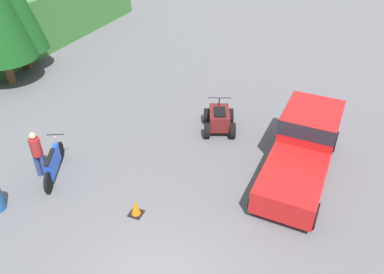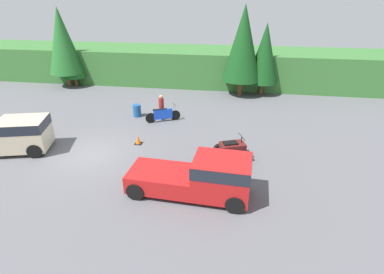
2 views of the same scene
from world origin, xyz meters
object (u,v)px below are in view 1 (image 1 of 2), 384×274
at_px(dirt_bike, 54,163).
at_px(quad_atv, 219,119).
at_px(traffic_cone, 136,208).
at_px(pickup_truck_red, 305,143).
at_px(rider_person, 37,153).

relative_size(dirt_bike, quad_atv, 1.07).
xyz_separation_m(quad_atv, traffic_cone, (-5.57, 0.86, -0.24)).
xyz_separation_m(pickup_truck_red, traffic_cone, (-4.37, 4.39, -0.74)).
distance_m(rider_person, traffic_cone, 4.06).
height_order(quad_atv, traffic_cone, quad_atv).
relative_size(pickup_truck_red, traffic_cone, 9.88).
xyz_separation_m(dirt_bike, traffic_cone, (-0.65, -3.57, -0.24)).
height_order(quad_atv, rider_person, rider_person).
bearing_deg(traffic_cone, rider_person, 83.54).
relative_size(quad_atv, traffic_cone, 3.84).
xyz_separation_m(quad_atv, rider_person, (-5.12, 4.83, 0.48)).
relative_size(rider_person, traffic_cone, 3.25).
distance_m(pickup_truck_red, quad_atv, 3.77).
bearing_deg(rider_person, quad_atv, -65.02).
bearing_deg(pickup_truck_red, traffic_cone, 138.08).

